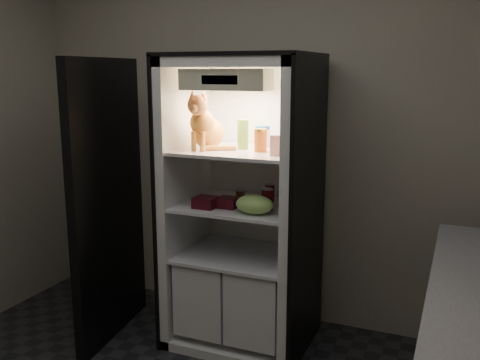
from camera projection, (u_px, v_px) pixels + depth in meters
The scene contains 16 objects.
room_shell at pixel (107, 111), 2.06m from camera, with size 3.60×3.60×3.60m.
refrigerator at pixel (244, 224), 3.48m from camera, with size 0.90×0.72×1.88m.
fridge_door at pixel (108, 204), 3.50m from camera, with size 0.18×0.87×1.85m.
tabby_cat at pixel (205, 127), 3.30m from camera, with size 0.31×0.35×0.37m.
parmesan_shaker at pixel (243, 134), 3.31m from camera, with size 0.07×0.07×0.18m.
mayo_tub at pixel (262, 136), 3.43m from camera, with size 0.09×0.09×0.13m.
salsa_jar at pixel (260, 140), 3.21m from camera, with size 0.08×0.08×0.14m.
pepper_jar at pixel (291, 134), 3.27m from camera, with size 0.12×0.12×0.20m.
cream_carton at pixel (278, 145), 3.07m from camera, with size 0.07×0.07×0.12m, color silver.
soda_can_a at pixel (270, 193), 3.45m from camera, with size 0.06×0.06×0.11m.
soda_can_b at pixel (283, 199), 3.28m from camera, with size 0.06×0.06×0.12m.
soda_can_c at pixel (267, 199), 3.24m from camera, with size 0.07×0.07×0.13m.
condiment_jar at pixel (240, 195), 3.44m from camera, with size 0.06×0.06×0.08m.
grape_bag at pixel (254, 204), 3.15m from camera, with size 0.23×0.17×0.11m, color #7FB353.
berry_box_left at pixel (206, 202), 3.30m from camera, with size 0.13×0.13×0.07m, color #4F0D15.
berry_box_right at pixel (228, 202), 3.30m from camera, with size 0.12×0.12×0.06m, color #4F0D15.
Camera 1 is at (1.28, -1.71, 1.78)m, focal length 40.00 mm.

